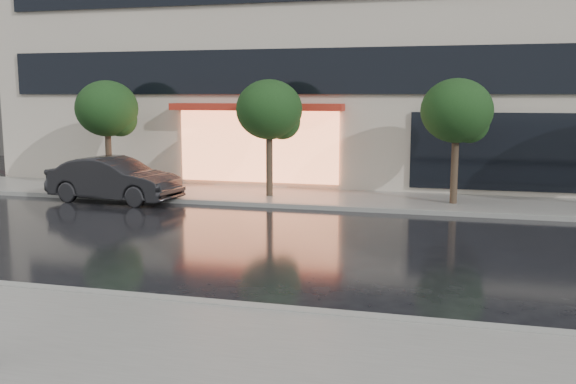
% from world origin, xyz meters
% --- Properties ---
extents(ground, '(120.00, 120.00, 0.00)m').
position_xyz_m(ground, '(0.00, 0.00, 0.00)').
color(ground, black).
rests_on(ground, ground).
extents(sidewalk_near, '(60.00, 4.50, 0.12)m').
position_xyz_m(sidewalk_near, '(0.00, -3.25, 0.06)').
color(sidewalk_near, slate).
rests_on(sidewalk_near, ground).
extents(sidewalk_far, '(60.00, 3.50, 0.12)m').
position_xyz_m(sidewalk_far, '(0.00, 10.25, 0.06)').
color(sidewalk_far, slate).
rests_on(sidewalk_far, ground).
extents(curb_near, '(60.00, 0.25, 0.14)m').
position_xyz_m(curb_near, '(0.00, -1.00, 0.07)').
color(curb_near, gray).
rests_on(curb_near, ground).
extents(curb_far, '(60.00, 0.25, 0.14)m').
position_xyz_m(curb_far, '(0.00, 8.50, 0.07)').
color(curb_far, gray).
rests_on(curb_far, ground).
extents(tree_far_west, '(2.20, 2.20, 3.99)m').
position_xyz_m(tree_far_west, '(-8.94, 10.03, 2.92)').
color(tree_far_west, '#33261C').
rests_on(tree_far_west, ground).
extents(tree_mid_west, '(2.20, 2.20, 3.99)m').
position_xyz_m(tree_mid_west, '(-2.94, 10.03, 2.92)').
color(tree_mid_west, '#33261C').
rests_on(tree_mid_west, ground).
extents(tree_mid_east, '(2.20, 2.20, 3.99)m').
position_xyz_m(tree_mid_east, '(3.06, 10.03, 2.92)').
color(tree_mid_east, '#33261C').
rests_on(tree_mid_east, ground).
extents(parked_car, '(4.61, 2.06, 1.47)m').
position_xyz_m(parked_car, '(-7.76, 8.18, 0.73)').
color(parked_car, black).
rests_on(parked_car, ground).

